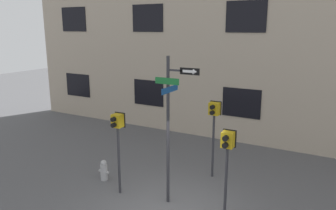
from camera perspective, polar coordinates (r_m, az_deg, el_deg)
name	(u,v)px	position (r m, az deg, el deg)	size (l,w,h in m)	color
street_sign_pole	(170,120)	(9.15, 0.43, -2.60)	(1.30, 0.90, 4.32)	#2D2D33
pedestrian_signal_left	(118,131)	(9.96, -8.76, -4.57)	(0.36, 0.40, 2.58)	#2D2D33
pedestrian_signal_right	(227,150)	(8.76, 10.27, -7.73)	(0.37, 0.40, 2.46)	#2D2D33
pedestrian_signal_across	(214,118)	(11.05, 8.00, -2.25)	(0.40, 0.40, 2.67)	#2D2D33
fire_hydrant	(104,170)	(11.51, -11.10, -11.10)	(0.40, 0.24, 0.71)	#A5A5A8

